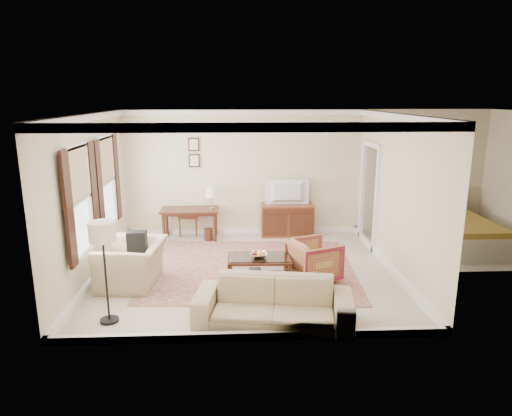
{
  "coord_description": "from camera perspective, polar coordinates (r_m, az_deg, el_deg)",
  "views": [
    {
      "loc": [
        -0.19,
        -8.0,
        3.2
      ],
      "look_at": [
        0.2,
        0.3,
        1.15
      ],
      "focal_mm": 32.0,
      "sensor_mm": 36.0,
      "label": 1
    }
  ],
  "objects": [
    {
      "name": "room_shell",
      "position": [
        8.03,
        -1.34,
        8.65
      ],
      "size": [
        5.51,
        5.01,
        2.91
      ],
      "color": "beige",
      "rests_on": "ground"
    },
    {
      "name": "sideboard",
      "position": [
        10.69,
        3.9,
        -1.5
      ],
      "size": [
        1.21,
        0.47,
        0.75
      ],
      "primitive_type": "cube",
      "color": "brown",
      "rests_on": "room_shell"
    },
    {
      "name": "annex_bedroom",
      "position": [
        10.67,
        23.48,
        -2.87
      ],
      "size": [
        3.0,
        2.7,
        2.9
      ],
      "color": "beige",
      "rests_on": "ground"
    },
    {
      "name": "writing_desk",
      "position": [
        10.46,
        -8.25,
        -0.7
      ],
      "size": [
        1.3,
        0.65,
        0.71
      ],
      "color": "#3F1D12",
      "rests_on": "room_shell"
    },
    {
      "name": "desk_chair",
      "position": [
        10.82,
        -8.45,
        -0.61
      ],
      "size": [
        0.46,
        0.46,
        1.05
      ],
      "primitive_type": null,
      "rotation": [
        0.0,
        0.0,
        0.01
      ],
      "color": "brown",
      "rests_on": "room_shell"
    },
    {
      "name": "coffee_table",
      "position": [
        8.06,
        0.41,
        -6.8
      ],
      "size": [
        1.11,
        0.67,
        0.46
      ],
      "rotation": [
        0.0,
        0.0,
        -0.03
      ],
      "color": "#3F1D12",
      "rests_on": "room_shell"
    },
    {
      "name": "sofa",
      "position": [
        6.6,
        2.21,
        -10.88
      ],
      "size": [
        2.31,
        0.98,
        0.87
      ],
      "primitive_type": "imported",
      "rotation": [
        0.0,
        0.0,
        -0.15
      ],
      "color": "tan",
      "rests_on": "room_shell"
    },
    {
      "name": "doorway",
      "position": [
        10.16,
        13.97,
        1.37
      ],
      "size": [
        0.1,
        1.12,
        2.25
      ],
      "primitive_type": null,
      "color": "white",
      "rests_on": "room_shell"
    },
    {
      "name": "floor_lamp",
      "position": [
        6.71,
        -18.62,
        -3.71
      ],
      "size": [
        0.37,
        0.37,
        1.51
      ],
      "color": "black",
      "rests_on": "room_shell"
    },
    {
      "name": "framed_prints",
      "position": [
        10.58,
        -7.76,
        6.9
      ],
      "size": [
        0.25,
        0.04,
        0.68
      ],
      "primitive_type": null,
      "color": "#3F1D12",
      "rests_on": "room_shell"
    },
    {
      "name": "desk_lamp",
      "position": [
        10.33,
        -5.57,
        1.27
      ],
      "size": [
        0.32,
        0.32,
        0.5
      ],
      "primitive_type": null,
      "color": "silver",
      "rests_on": "writing_desk"
    },
    {
      "name": "book_a",
      "position": [
        8.17,
        -0.85,
        -7.83
      ],
      "size": [
        0.28,
        0.05,
        0.38
      ],
      "primitive_type": "imported",
      "rotation": [
        0.0,
        0.0,
        0.06
      ],
      "color": "brown",
      "rests_on": "coffee_table"
    },
    {
      "name": "striped_armchair",
      "position": [
        8.18,
        7.24,
        -6.26
      ],
      "size": [
        0.97,
        0.99,
        0.81
      ],
      "primitive_type": "imported",
      "rotation": [
        0.0,
        0.0,
        1.94
      ],
      "color": "maroon",
      "rests_on": "room_shell"
    },
    {
      "name": "backpack",
      "position": [
        8.13,
        -14.65,
        -4.05
      ],
      "size": [
        0.25,
        0.34,
        0.4
      ],
      "primitive_type": "cube",
      "rotation": [
        0.0,
        0.0,
        -1.49
      ],
      "color": "black",
      "rests_on": "club_armchair"
    },
    {
      "name": "window_rear",
      "position": [
        9.39,
        -18.18,
        3.05
      ],
      "size": [
        0.12,
        1.56,
        1.8
      ],
      "primitive_type": null,
      "color": "#CCB284",
      "rests_on": "room_shell"
    },
    {
      "name": "club_armchair",
      "position": [
        8.16,
        -15.28,
        -5.88
      ],
      "size": [
        0.88,
        1.24,
        1.02
      ],
      "primitive_type": "imported",
      "rotation": [
        0.0,
        0.0,
        -1.67
      ],
      "color": "tan",
      "rests_on": "room_shell"
    },
    {
      "name": "fruit_bowl",
      "position": [
        7.98,
        0.38,
        -5.79
      ],
      "size": [
        0.42,
        0.42,
        0.1
      ],
      "primitive_type": "imported",
      "color": "silver",
      "rests_on": "coffee_table"
    },
    {
      "name": "rug",
      "position": [
        8.76,
        -0.57,
        -7.53
      ],
      "size": [
        4.02,
        3.5,
        0.01
      ],
      "primitive_type": "cube",
      "rotation": [
        0.0,
        0.0,
        -0.06
      ],
      "color": "maroon",
      "rests_on": "room_shell"
    },
    {
      "name": "tv",
      "position": [
        10.47,
        3.99,
        2.98
      ],
      "size": [
        0.96,
        0.55,
        0.13
      ],
      "primitive_type": "imported",
      "rotation": [
        0.0,
        0.0,
        3.14
      ],
      "color": "black",
      "rests_on": "sideboard"
    },
    {
      "name": "book_b",
      "position": [
        8.04,
        1.95,
        -8.23
      ],
      "size": [
        0.28,
        0.04,
        0.38
      ],
      "primitive_type": "imported",
      "rotation": [
        0.0,
        0.0,
        -0.04
      ],
      "color": "brown",
      "rests_on": "coffee_table"
    },
    {
      "name": "window_front",
      "position": [
        7.89,
        -21.17,
        0.84
      ],
      "size": [
        0.12,
        1.56,
        1.8
      ],
      "primitive_type": null,
      "color": "#CCB284",
      "rests_on": "room_shell"
    }
  ]
}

